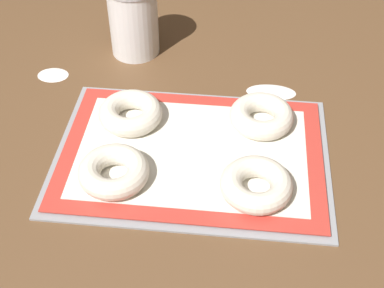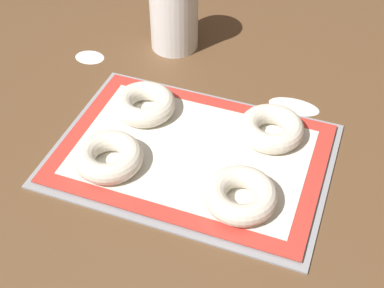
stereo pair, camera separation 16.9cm
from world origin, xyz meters
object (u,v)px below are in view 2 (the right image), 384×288
object	(u,v)px
bagel_front_left	(109,157)
bagel_back_left	(144,104)
flour_canister	(174,13)
baking_tray	(192,154)
bagel_back_right	(271,128)
bagel_front_right	(241,195)

from	to	relation	value
bagel_front_left	bagel_back_left	distance (m)	0.15
flour_canister	baking_tray	bearing A→B (deg)	-63.42
bagel_back_left	bagel_back_right	distance (m)	0.24
bagel_front_left	bagel_back_right	size ratio (longest dim) A/B	1.00
bagel_front_left	bagel_back_left	world-z (taller)	same
bagel_front_left	flour_canister	xyz separation A→B (m)	(-0.04, 0.40, 0.05)
bagel_front_right	bagel_back_left	distance (m)	0.28
baking_tray	flour_canister	bearing A→B (deg)	116.58
bagel_front_left	baking_tray	bearing A→B (deg)	32.84
bagel_front_right	flour_canister	xyz separation A→B (m)	(-0.27, 0.40, 0.05)
bagel_back_left	flour_canister	size ratio (longest dim) A/B	0.72
bagel_front_left	flour_canister	world-z (taller)	flour_canister
baking_tray	bagel_back_left	size ratio (longest dim) A/B	4.07
bagel_front_left	bagel_back_left	bearing A→B (deg)	90.02
bagel_back_left	baking_tray	bearing A→B (deg)	-30.10
bagel_front_left	bagel_back_left	xyz separation A→B (m)	(-0.00, 0.15, 0.00)
bagel_back_right	bagel_front_right	bearing A→B (deg)	-92.22
bagel_back_left	bagel_back_right	size ratio (longest dim) A/B	1.00
bagel_back_left	flour_canister	world-z (taller)	flour_canister
baking_tray	bagel_back_right	distance (m)	0.15
bagel_front_left	bagel_back_right	world-z (taller)	same
bagel_front_left	bagel_back_right	bearing A→B (deg)	34.47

